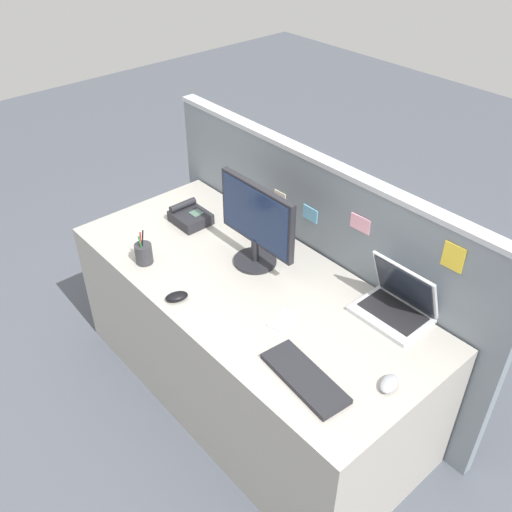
{
  "coord_description": "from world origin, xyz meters",
  "views": [
    {
      "loc": [
        1.53,
        -1.28,
        2.34
      ],
      "look_at": [
        0.0,
        0.05,
        0.85
      ],
      "focal_mm": 39.58,
      "sensor_mm": 36.0,
      "label": 1
    }
  ],
  "objects_px": {
    "keyboard_main": "(305,378)",
    "pen_cup": "(144,253)",
    "desktop_monitor": "(256,221)",
    "desk_phone": "(190,216)",
    "cell_phone_white_slab": "(281,319)",
    "laptop": "(397,302)",
    "computer_mouse_left_hand": "(389,384)",
    "computer_mouse_right_hand": "(177,296)"
  },
  "relations": [
    {
      "from": "computer_mouse_right_hand",
      "to": "computer_mouse_left_hand",
      "type": "distance_m",
      "value": 0.96
    },
    {
      "from": "keyboard_main",
      "to": "pen_cup",
      "type": "relative_size",
      "value": 2.01
    },
    {
      "from": "computer_mouse_left_hand",
      "to": "pen_cup",
      "type": "relative_size",
      "value": 0.54
    },
    {
      "from": "desktop_monitor",
      "to": "desk_phone",
      "type": "bearing_deg",
      "value": -176.13
    },
    {
      "from": "desktop_monitor",
      "to": "computer_mouse_left_hand",
      "type": "bearing_deg",
      "value": -8.77
    },
    {
      "from": "computer_mouse_left_hand",
      "to": "cell_phone_white_slab",
      "type": "distance_m",
      "value": 0.52
    },
    {
      "from": "laptop",
      "to": "computer_mouse_left_hand",
      "type": "relative_size",
      "value": 3.01
    },
    {
      "from": "desktop_monitor",
      "to": "computer_mouse_right_hand",
      "type": "bearing_deg",
      "value": -92.43
    },
    {
      "from": "laptop",
      "to": "computer_mouse_left_hand",
      "type": "distance_m",
      "value": 0.41
    },
    {
      "from": "desktop_monitor",
      "to": "cell_phone_white_slab",
      "type": "xyz_separation_m",
      "value": [
        0.38,
        -0.19,
        -0.22
      ]
    },
    {
      "from": "computer_mouse_left_hand",
      "to": "pen_cup",
      "type": "height_order",
      "value": "pen_cup"
    },
    {
      "from": "cell_phone_white_slab",
      "to": "computer_mouse_right_hand",
      "type": "bearing_deg",
      "value": -163.96
    },
    {
      "from": "desktop_monitor",
      "to": "keyboard_main",
      "type": "bearing_deg",
      "value": -27.39
    },
    {
      "from": "cell_phone_white_slab",
      "to": "desktop_monitor",
      "type": "bearing_deg",
      "value": 136.78
    },
    {
      "from": "keyboard_main",
      "to": "pen_cup",
      "type": "height_order",
      "value": "pen_cup"
    },
    {
      "from": "desktop_monitor",
      "to": "laptop",
      "type": "height_order",
      "value": "desktop_monitor"
    },
    {
      "from": "pen_cup",
      "to": "cell_phone_white_slab",
      "type": "distance_m",
      "value": 0.75
    },
    {
      "from": "desk_phone",
      "to": "keyboard_main",
      "type": "bearing_deg",
      "value": -15.17
    },
    {
      "from": "computer_mouse_right_hand",
      "to": "desktop_monitor",
      "type": "bearing_deg",
      "value": 107.51
    },
    {
      "from": "desktop_monitor",
      "to": "keyboard_main",
      "type": "xyz_separation_m",
      "value": [
        0.67,
        -0.35,
        -0.21
      ]
    },
    {
      "from": "laptop",
      "to": "cell_phone_white_slab",
      "type": "bearing_deg",
      "value": -126.07
    },
    {
      "from": "laptop",
      "to": "pen_cup",
      "type": "height_order",
      "value": "laptop"
    },
    {
      "from": "computer_mouse_left_hand",
      "to": "pen_cup",
      "type": "bearing_deg",
      "value": 176.81
    },
    {
      "from": "desk_phone",
      "to": "cell_phone_white_slab",
      "type": "bearing_deg",
      "value": -10.26
    },
    {
      "from": "computer_mouse_right_hand",
      "to": "pen_cup",
      "type": "height_order",
      "value": "pen_cup"
    },
    {
      "from": "desk_phone",
      "to": "cell_phone_white_slab",
      "type": "xyz_separation_m",
      "value": [
        0.87,
        -0.16,
        -0.03
      ]
    },
    {
      "from": "laptop",
      "to": "keyboard_main",
      "type": "bearing_deg",
      "value": -89.2
    },
    {
      "from": "desktop_monitor",
      "to": "computer_mouse_left_hand",
      "type": "relative_size",
      "value": 4.6
    },
    {
      "from": "keyboard_main",
      "to": "cell_phone_white_slab",
      "type": "height_order",
      "value": "keyboard_main"
    },
    {
      "from": "pen_cup",
      "to": "keyboard_main",
      "type": "bearing_deg",
      "value": 3.13
    },
    {
      "from": "laptop",
      "to": "computer_mouse_right_hand",
      "type": "xyz_separation_m",
      "value": [
        -0.68,
        -0.64,
        -0.05
      ]
    },
    {
      "from": "desktop_monitor",
      "to": "pen_cup",
      "type": "relative_size",
      "value": 2.5
    },
    {
      "from": "desk_phone",
      "to": "laptop",
      "type": "bearing_deg",
      "value": 11.53
    },
    {
      "from": "computer_mouse_left_hand",
      "to": "laptop",
      "type": "bearing_deg",
      "value": 109.08
    },
    {
      "from": "desktop_monitor",
      "to": "computer_mouse_right_hand",
      "type": "distance_m",
      "value": 0.49
    },
    {
      "from": "computer_mouse_right_hand",
      "to": "pen_cup",
      "type": "distance_m",
      "value": 0.33
    },
    {
      "from": "laptop",
      "to": "computer_mouse_left_hand",
      "type": "height_order",
      "value": "laptop"
    },
    {
      "from": "desktop_monitor",
      "to": "computer_mouse_right_hand",
      "type": "height_order",
      "value": "desktop_monitor"
    },
    {
      "from": "computer_mouse_right_hand",
      "to": "pen_cup",
      "type": "xyz_separation_m",
      "value": [
        -0.32,
        0.04,
        0.04
      ]
    },
    {
      "from": "computer_mouse_right_hand",
      "to": "cell_phone_white_slab",
      "type": "relative_size",
      "value": 0.76
    },
    {
      "from": "laptop",
      "to": "desktop_monitor",
      "type": "bearing_deg",
      "value": -163.06
    },
    {
      "from": "desktop_monitor",
      "to": "pen_cup",
      "type": "xyz_separation_m",
      "value": [
        -0.34,
        -0.4,
        -0.17
      ]
    }
  ]
}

